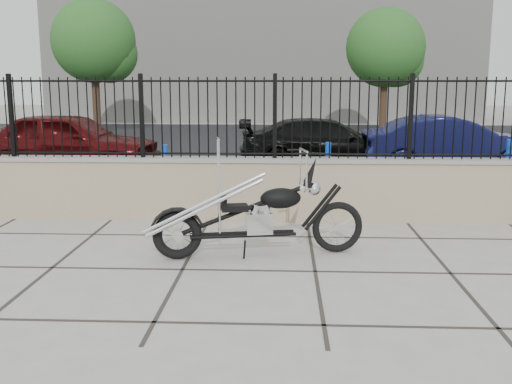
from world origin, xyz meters
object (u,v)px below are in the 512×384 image
Objects in this scene: car_red at (69,142)px; car_blue at (451,145)px; chopper_motorcycle at (255,197)px; car_black at (327,144)px.

car_red reaches higher than car_blue.
chopper_motorcycle reaches higher than car_red.
car_red is 0.99× the size of car_black.
chopper_motorcycle is at bearing 149.12° from car_blue.
chopper_motorcycle is 0.59× the size of car_red.
car_blue is at bearing -82.87° from car_red.
car_red is (-4.59, 6.49, -0.03)m from chopper_motorcycle.
chopper_motorcycle reaches higher than car_black.
car_blue is at bearing 47.61° from chopper_motorcycle.
car_black is 2.85m from car_blue.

